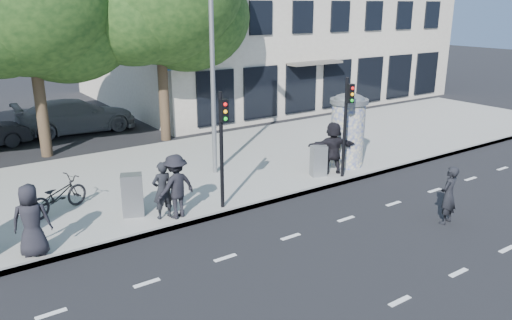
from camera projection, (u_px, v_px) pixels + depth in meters
ground at (327, 258)px, 11.95m from camera, size 120.00×120.00×0.00m
sidewalk at (185, 172)px, 17.82m from camera, size 40.00×8.00×0.15m
curb at (245, 208)px, 14.71m from camera, size 40.00×0.10×0.16m
lane_dash_near at (400, 301)px, 10.22m from camera, size 32.00×0.12×0.01m
lane_dash_far at (291, 237)px, 13.05m from camera, size 32.00×0.12×0.01m
ad_column_right at (348, 128)px, 18.00m from camera, size 1.36×1.36×2.65m
traffic_pole_near at (222, 139)px, 13.94m from camera, size 0.22×0.31×3.40m
traffic_pole_far at (347, 117)px, 16.54m from camera, size 0.22×0.31×3.40m
street_lamp at (213, 37)px, 16.16m from camera, size 0.25×0.93×8.00m
building at (260, 2)px, 32.37m from camera, size 20.30×15.85×12.00m
ped_a at (31, 220)px, 11.55m from camera, size 1.00×0.82×1.76m
ped_b at (162, 190)px, 13.62m from camera, size 0.60×0.40×1.62m
ped_d at (176, 186)px, 13.64m from camera, size 1.27×0.86×1.81m
ped_f at (333, 148)px, 17.28m from camera, size 1.80×1.26×1.83m
man_road at (449, 195)px, 13.65m from camera, size 0.67×0.51×1.65m
bicycle at (58, 196)px, 14.09m from camera, size 1.39×2.01×1.00m
cabinet_left at (132, 195)px, 13.85m from camera, size 0.69×0.61×1.21m
cabinet_right at (319, 161)px, 17.10m from camera, size 0.60×0.51×1.07m
car_right at (76, 116)px, 23.53m from camera, size 2.44×5.52×1.58m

